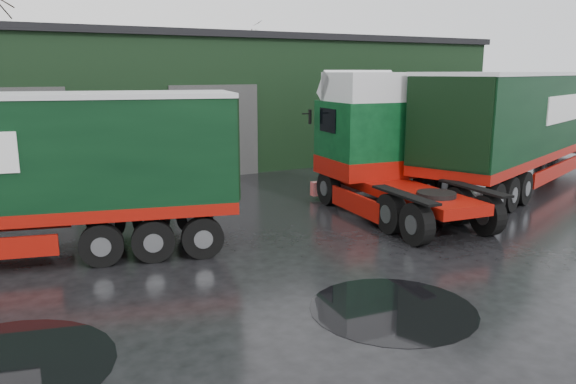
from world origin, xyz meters
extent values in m
plane|color=black|center=(0.00, 0.00, 0.00)|extent=(100.00, 100.00, 0.00)
cube|color=black|center=(2.00, 20.00, 3.00)|extent=(32.00, 12.00, 6.00)
cube|color=black|center=(2.00, 20.00, 6.15)|extent=(32.40, 12.40, 0.30)
cylinder|color=#0714A7|center=(7.55, 7.81, 0.17)|extent=(0.36, 0.36, 0.33)
cylinder|color=black|center=(-0.12, -0.94, 0.00)|extent=(3.28, 3.28, 0.01)
cylinder|color=black|center=(4.23, 3.85, 0.00)|extent=(2.19, 2.19, 0.01)
camera|label=1|loc=(-6.82, -9.00, 4.57)|focal=35.00mm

